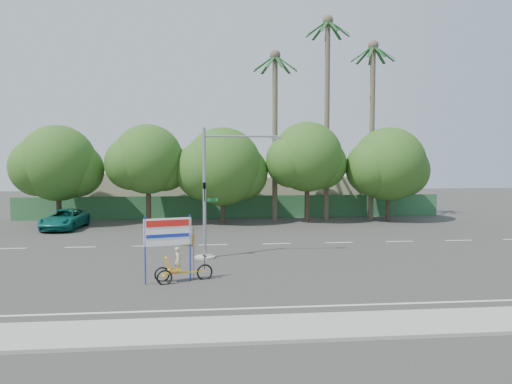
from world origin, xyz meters
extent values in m
plane|color=#33302D|center=(0.00, 0.00, 0.00)|extent=(120.00, 120.00, 0.00)
cube|color=gray|center=(0.00, -7.50, 0.06)|extent=(50.00, 2.40, 0.12)
cube|color=#336B3D|center=(0.00, 21.50, 1.00)|extent=(38.00, 0.08, 2.00)
cube|color=beige|center=(-10.00, 26.00, 2.00)|extent=(12.00, 8.00, 4.00)
cube|color=beige|center=(8.00, 26.00, 1.80)|extent=(14.00, 8.00, 3.60)
cylinder|color=#473828|center=(-14.00, 18.00, 1.76)|extent=(0.40, 0.40, 3.52)
sphere|color=#2A5117|center=(-14.00, 18.00, 4.96)|extent=(6.00, 6.00, 6.00)
sphere|color=#2A5117|center=(-12.65, 18.30, 4.40)|extent=(4.32, 4.32, 4.32)
sphere|color=#2A5117|center=(-15.35, 17.75, 4.64)|extent=(4.56, 4.56, 4.56)
cylinder|color=#473828|center=(-7.00, 18.00, 1.87)|extent=(0.40, 0.40, 3.74)
sphere|color=#2A5117|center=(-7.00, 18.00, 5.27)|extent=(5.60, 5.60, 5.60)
sphere|color=#2A5117|center=(-5.74, 18.30, 4.68)|extent=(4.03, 4.03, 4.03)
sphere|color=#2A5117|center=(-8.26, 17.75, 4.93)|extent=(4.26, 4.26, 4.26)
cylinder|color=#473828|center=(-1.00, 18.00, 1.65)|extent=(0.40, 0.40, 3.30)
sphere|color=#2A5117|center=(-1.00, 18.00, 4.65)|extent=(6.40, 6.40, 6.40)
sphere|color=#2A5117|center=(0.44, 18.30, 4.12)|extent=(4.61, 4.61, 4.61)
sphere|color=#2A5117|center=(-2.44, 17.75, 4.35)|extent=(4.86, 4.86, 4.86)
cylinder|color=#473828|center=(6.00, 18.00, 1.94)|extent=(0.40, 0.40, 3.87)
sphere|color=#2A5117|center=(6.00, 18.00, 5.46)|extent=(5.80, 5.80, 5.80)
sphere|color=#2A5117|center=(7.30, 18.30, 4.84)|extent=(4.18, 4.18, 4.18)
sphere|color=#2A5117|center=(4.70, 17.75, 5.10)|extent=(4.41, 4.41, 4.41)
cylinder|color=#473828|center=(13.00, 18.00, 1.72)|extent=(0.40, 0.40, 3.43)
sphere|color=#2A5117|center=(13.00, 18.00, 4.84)|extent=(6.20, 6.20, 6.20)
sphere|color=#2A5117|center=(14.39, 18.30, 4.29)|extent=(4.46, 4.46, 4.46)
sphere|color=#2A5117|center=(11.61, 17.75, 4.52)|extent=(4.71, 4.71, 4.71)
cylinder|color=#70604C|center=(8.00, 19.50, 8.50)|extent=(0.44, 0.44, 17.00)
sphere|color=#70604C|center=(8.00, 19.50, 17.00)|extent=(0.90, 0.90, 0.90)
cube|color=#1C4C21|center=(8.94, 19.50, 16.34)|extent=(1.91, 0.28, 1.36)
cube|color=#1C4C21|center=(8.72, 20.11, 16.34)|extent=(1.65, 1.44, 1.36)
cube|color=#1C4C21|center=(8.16, 20.43, 16.34)|extent=(0.61, 1.93, 1.36)
cube|color=#1C4C21|center=(7.53, 20.32, 16.34)|extent=(1.20, 1.80, 1.36)
cube|color=#1C4C21|center=(7.11, 19.82, 16.34)|extent=(1.89, 0.92, 1.36)
cube|color=#1C4C21|center=(7.11, 19.18, 16.34)|extent=(1.89, 0.92, 1.36)
cube|color=#1C4C21|center=(7.53, 18.68, 16.34)|extent=(1.20, 1.80, 1.36)
cube|color=#1C4C21|center=(8.16, 18.57, 16.34)|extent=(0.61, 1.93, 1.36)
cube|color=#1C4C21|center=(8.72, 18.89, 16.34)|extent=(1.65, 1.44, 1.36)
cylinder|color=#70604C|center=(12.00, 19.50, 7.50)|extent=(0.44, 0.44, 15.00)
sphere|color=#70604C|center=(12.00, 19.50, 15.00)|extent=(0.90, 0.90, 0.90)
cube|color=#1C4C21|center=(12.94, 19.50, 14.34)|extent=(1.91, 0.28, 1.36)
cube|color=#1C4C21|center=(12.72, 20.11, 14.34)|extent=(1.65, 1.44, 1.36)
cube|color=#1C4C21|center=(12.16, 20.43, 14.34)|extent=(0.61, 1.93, 1.36)
cube|color=#1C4C21|center=(11.53, 20.32, 14.34)|extent=(1.20, 1.80, 1.36)
cube|color=#1C4C21|center=(11.11, 19.82, 14.34)|extent=(1.89, 0.92, 1.36)
cube|color=#1C4C21|center=(11.11, 19.18, 14.34)|extent=(1.89, 0.92, 1.36)
cube|color=#1C4C21|center=(11.53, 18.68, 14.34)|extent=(1.20, 1.80, 1.36)
cube|color=#1C4C21|center=(12.16, 18.57, 14.34)|extent=(0.61, 1.93, 1.36)
cube|color=#1C4C21|center=(12.72, 18.89, 14.34)|extent=(1.65, 1.44, 1.36)
cylinder|color=#70604C|center=(3.50, 19.50, 7.00)|extent=(0.44, 0.44, 14.00)
sphere|color=#70604C|center=(3.50, 19.50, 14.00)|extent=(0.90, 0.90, 0.90)
cube|color=#1C4C21|center=(4.44, 19.50, 13.34)|extent=(1.91, 0.28, 1.36)
cube|color=#1C4C21|center=(4.22, 20.11, 13.34)|extent=(1.65, 1.44, 1.36)
cube|color=#1C4C21|center=(3.66, 20.43, 13.34)|extent=(0.61, 1.93, 1.36)
cube|color=#1C4C21|center=(3.03, 20.32, 13.34)|extent=(1.20, 1.80, 1.36)
cube|color=#1C4C21|center=(2.61, 19.82, 13.34)|extent=(1.89, 0.92, 1.36)
cube|color=#1C4C21|center=(2.61, 19.18, 13.34)|extent=(1.89, 0.92, 1.36)
cube|color=#1C4C21|center=(3.03, 18.68, 13.34)|extent=(1.20, 1.80, 1.36)
cube|color=#1C4C21|center=(3.66, 18.57, 13.34)|extent=(0.61, 1.93, 1.36)
cube|color=#1C4C21|center=(4.22, 18.89, 13.34)|extent=(1.65, 1.44, 1.36)
cylinder|color=gray|center=(-2.50, 4.00, 0.05)|extent=(1.10, 1.10, 0.10)
cylinder|color=gray|center=(-2.50, 4.00, 3.50)|extent=(0.18, 0.18, 7.00)
cylinder|color=gray|center=(-0.50, 4.00, 6.55)|extent=(4.00, 0.10, 0.10)
cube|color=gray|center=(1.40, 4.00, 6.45)|extent=(0.55, 0.20, 0.12)
imported|color=black|center=(-2.50, 3.78, 3.60)|extent=(0.16, 0.20, 1.00)
cube|color=#14662D|center=(-2.15, 4.00, 3.15)|extent=(0.70, 0.04, 0.18)
torus|color=black|center=(-2.51, -0.73, 0.32)|extent=(0.73, 0.27, 0.73)
torus|color=black|center=(-4.37, -0.90, 0.30)|extent=(0.68, 0.25, 0.69)
torus|color=black|center=(-4.22, -1.49, 0.30)|extent=(0.68, 0.25, 0.69)
cube|color=yellow|center=(-3.40, -0.96, 0.39)|extent=(1.80, 0.52, 0.06)
cube|color=yellow|center=(-4.30, -1.19, 0.32)|extent=(0.23, 0.65, 0.05)
cube|color=yellow|center=(-3.82, -1.07, 0.54)|extent=(0.64, 0.58, 0.06)
cube|color=yellow|center=(-4.11, -1.14, 0.84)|extent=(0.35, 0.50, 0.59)
cylinder|color=black|center=(-2.51, -0.73, 0.76)|extent=(0.04, 0.04, 0.60)
cube|color=black|center=(-2.51, -0.73, 1.05)|extent=(0.16, 0.48, 0.04)
imported|color=#CCB284|center=(-3.67, -1.03, 0.95)|extent=(0.38, 0.48, 1.17)
cylinder|color=#1730AD|center=(-5.03, -1.38, 1.46)|extent=(0.07, 0.07, 2.92)
cylinder|color=#1730AD|center=(-3.14, -0.89, 1.46)|extent=(0.07, 0.07, 2.92)
cube|color=white|center=(-4.09, -1.14, 2.22)|extent=(2.00, 0.57, 1.19)
cube|color=red|center=(-4.08, -1.18, 2.60)|extent=(1.79, 0.48, 0.28)
cube|color=#1730AD|center=(-4.08, -1.18, 2.06)|extent=(1.79, 0.48, 0.15)
cylinder|color=black|center=(-2.99, -0.85, 1.14)|extent=(0.03, 0.03, 2.27)
cube|color=red|center=(-3.35, -0.95, 1.84)|extent=(0.93, 0.26, 0.71)
imported|color=#0E665C|center=(-13.04, 15.97, 0.75)|extent=(2.89, 5.57, 1.50)
camera|label=1|loc=(-2.49, -22.72, 5.44)|focal=35.00mm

